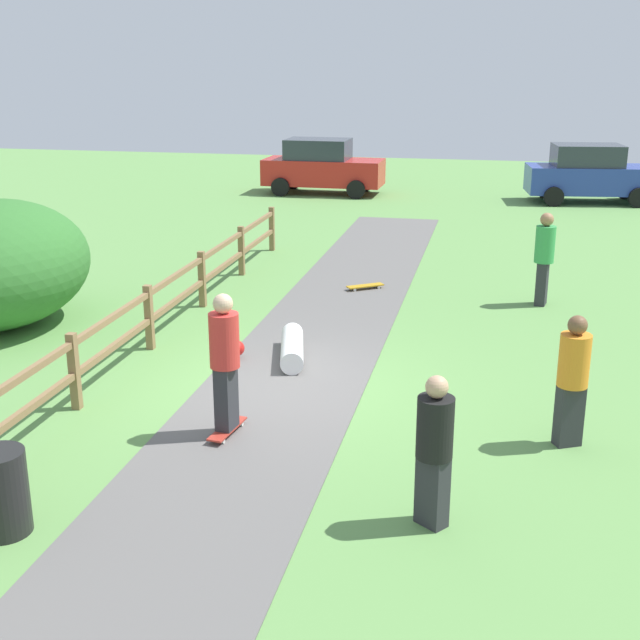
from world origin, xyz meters
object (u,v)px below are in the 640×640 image
(skater_fallen, at_px, (288,348))
(bystander_orange, at_px, (573,375))
(bystander_black, at_px, (434,445))
(parked_car_blue, at_px, (590,174))
(skater_riding, at_px, (225,357))
(bystander_green, at_px, (544,254))
(parked_car_red, at_px, (322,167))
(trash_bin, at_px, (1,492))
(skateboard_loose, at_px, (365,286))

(skater_fallen, height_order, bystander_orange, bystander_orange)
(bystander_black, bearing_deg, parked_car_blue, 81.15)
(skater_riding, distance_m, bystander_green, 8.19)
(bystander_green, height_order, parked_car_red, parked_car_red)
(parked_car_blue, bearing_deg, trash_bin, -108.61)
(skater_fallen, relative_size, parked_car_red, 0.38)
(skater_fallen, bearing_deg, skater_riding, -91.16)
(skateboard_loose, bearing_deg, bystander_orange, -61.52)
(parked_car_blue, relative_size, parked_car_red, 1.04)
(bystander_black, bearing_deg, skateboard_loose, 103.47)
(trash_bin, bearing_deg, skateboard_loose, 78.18)
(skater_riding, height_order, parked_car_blue, parked_car_blue)
(bystander_orange, height_order, bystander_black, bystander_orange)
(skater_riding, xyz_separation_m, skater_fallen, (0.06, 2.93, -0.87))
(bystander_green, relative_size, parked_car_blue, 0.42)
(parked_car_red, bearing_deg, bystander_black, -75.06)
(trash_bin, bearing_deg, parked_car_blue, 71.39)
(skater_riding, height_order, skateboard_loose, skater_riding)
(skateboard_loose, relative_size, parked_car_blue, 0.18)
(bystander_orange, bearing_deg, skateboard_loose, 118.48)
(trash_bin, xyz_separation_m, bystander_green, (5.68, 9.76, 0.57))
(bystander_orange, bearing_deg, parked_car_blue, 84.50)
(trash_bin, relative_size, bystander_black, 0.54)
(parked_car_blue, xyz_separation_m, parked_car_red, (-9.15, 0.01, 0.00))
(trash_bin, distance_m, skateboard_loose, 10.33)
(trash_bin, distance_m, skater_riding, 3.16)
(skater_fallen, xyz_separation_m, parked_car_blue, (6.08, 17.10, 0.76))
(bystander_black, relative_size, parked_car_blue, 0.38)
(bystander_black, xyz_separation_m, parked_car_red, (-5.78, 21.66, 0.05))
(parked_car_red, bearing_deg, trash_bin, -86.22)
(bystander_orange, distance_m, bystander_black, 2.72)
(bystander_black, bearing_deg, skater_riding, 149.52)
(trash_bin, distance_m, parked_car_red, 22.79)
(trash_bin, relative_size, skateboard_loose, 1.17)
(parked_car_red, bearing_deg, skateboard_loose, -74.02)
(skater_fallen, distance_m, bystander_orange, 4.85)
(trash_bin, height_order, bystander_green, bystander_green)
(skateboard_loose, height_order, bystander_orange, bystander_orange)
(bystander_green, bearing_deg, bystander_black, -99.14)
(skateboard_loose, bearing_deg, bystander_black, -76.53)
(trash_bin, distance_m, parked_car_blue, 23.98)
(skater_fallen, relative_size, bystander_green, 0.87)
(bystander_black, relative_size, parked_car_red, 0.39)
(parked_car_red, bearing_deg, parked_car_blue, -0.05)
(skater_fallen, xyz_separation_m, bystander_black, (2.71, -4.56, 0.71))
(trash_bin, bearing_deg, bystander_black, 14.04)
(bystander_orange, xyz_separation_m, bystander_green, (-0.11, 6.42, 0.08))
(skateboard_loose, distance_m, parked_car_red, 13.17)
(skater_riding, bearing_deg, skateboard_loose, 85.36)
(parked_car_red, bearing_deg, bystander_orange, -69.41)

